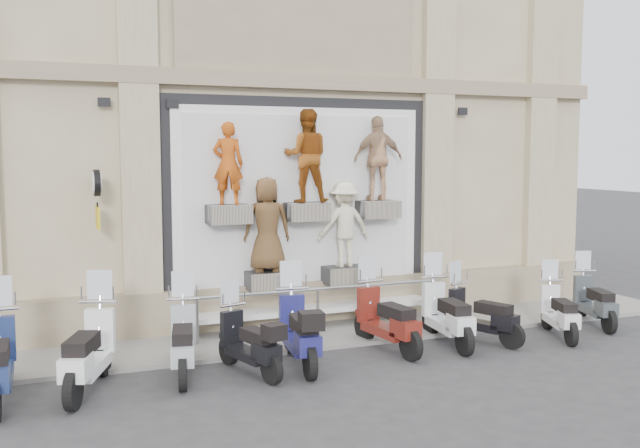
{
  "coord_description": "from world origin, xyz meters",
  "views": [
    {
      "loc": [
        -4.92,
        -10.3,
        3.46
      ],
      "look_at": [
        0.01,
        1.9,
        2.15
      ],
      "focal_mm": 40.0,
      "sensor_mm": 36.0,
      "label": 1
    }
  ],
  "objects_px": {
    "scooter_c": "(183,327)",
    "scooter_d": "(249,330)",
    "scooter_e": "(299,317)",
    "guard_rail": "(318,312)",
    "scooter_b": "(88,335)",
    "scooter_h": "(481,304)",
    "scooter_j": "(595,290)",
    "scooter_g": "(447,301)",
    "clock_sign_bracket": "(97,192)",
    "scooter_i": "(559,301)",
    "scooter_f": "(387,306)"
  },
  "relations": [
    {
      "from": "guard_rail",
      "to": "scooter_i",
      "type": "relative_size",
      "value": 2.94
    },
    {
      "from": "scooter_e",
      "to": "scooter_i",
      "type": "xyz_separation_m",
      "value": [
        5.16,
        -0.11,
        -0.12
      ]
    },
    {
      "from": "scooter_f",
      "to": "scooter_i",
      "type": "xyz_separation_m",
      "value": [
        3.42,
        -0.41,
        -0.1
      ]
    },
    {
      "from": "scooter_b",
      "to": "scooter_i",
      "type": "xyz_separation_m",
      "value": [
        8.43,
        -0.09,
        -0.14
      ]
    },
    {
      "from": "guard_rail",
      "to": "scooter_e",
      "type": "xyz_separation_m",
      "value": [
        -0.99,
        -1.68,
        0.36
      ]
    },
    {
      "from": "scooter_f",
      "to": "scooter_j",
      "type": "relative_size",
      "value": 1.11
    },
    {
      "from": "scooter_f",
      "to": "scooter_g",
      "type": "xyz_separation_m",
      "value": [
        1.17,
        -0.08,
        0.0
      ]
    },
    {
      "from": "scooter_c",
      "to": "scooter_g",
      "type": "bearing_deg",
      "value": 12.41
    },
    {
      "from": "scooter_c",
      "to": "scooter_i",
      "type": "bearing_deg",
      "value": 9.59
    },
    {
      "from": "scooter_e",
      "to": "scooter_f",
      "type": "relative_size",
      "value": 1.03
    },
    {
      "from": "scooter_c",
      "to": "scooter_d",
      "type": "height_order",
      "value": "scooter_c"
    },
    {
      "from": "scooter_f",
      "to": "scooter_h",
      "type": "xyz_separation_m",
      "value": [
        1.86,
        -0.15,
        -0.08
      ]
    },
    {
      "from": "scooter_c",
      "to": "scooter_e",
      "type": "distance_m",
      "value": 1.87
    },
    {
      "from": "scooter_h",
      "to": "scooter_d",
      "type": "bearing_deg",
      "value": 160.99
    },
    {
      "from": "scooter_b",
      "to": "scooter_c",
      "type": "xyz_separation_m",
      "value": [
        1.41,
        0.2,
        -0.06
      ]
    },
    {
      "from": "scooter_j",
      "to": "scooter_c",
      "type": "bearing_deg",
      "value": -161.02
    },
    {
      "from": "scooter_c",
      "to": "guard_rail",
      "type": "bearing_deg",
      "value": 39.81
    },
    {
      "from": "guard_rail",
      "to": "scooter_c",
      "type": "distance_m",
      "value": 3.23
    },
    {
      "from": "scooter_g",
      "to": "scooter_i",
      "type": "relative_size",
      "value": 1.15
    },
    {
      "from": "scooter_d",
      "to": "scooter_b",
      "type": "bearing_deg",
      "value": 162.88
    },
    {
      "from": "clock_sign_bracket",
      "to": "scooter_g",
      "type": "height_order",
      "value": "clock_sign_bracket"
    },
    {
      "from": "scooter_h",
      "to": "scooter_i",
      "type": "bearing_deg",
      "value": -31.44
    },
    {
      "from": "scooter_c",
      "to": "scooter_e",
      "type": "height_order",
      "value": "scooter_e"
    },
    {
      "from": "clock_sign_bracket",
      "to": "scooter_h",
      "type": "height_order",
      "value": "clock_sign_bracket"
    },
    {
      "from": "scooter_e",
      "to": "scooter_g",
      "type": "relative_size",
      "value": 1.02
    },
    {
      "from": "scooter_b",
      "to": "scooter_d",
      "type": "xyz_separation_m",
      "value": [
        2.39,
        -0.07,
        -0.13
      ]
    },
    {
      "from": "scooter_f",
      "to": "scooter_j",
      "type": "height_order",
      "value": "scooter_f"
    },
    {
      "from": "scooter_c",
      "to": "scooter_g",
      "type": "xyz_separation_m",
      "value": [
        4.77,
        0.04,
        0.03
      ]
    },
    {
      "from": "scooter_g",
      "to": "scooter_j",
      "type": "xyz_separation_m",
      "value": [
        3.52,
        0.13,
        -0.08
      ]
    },
    {
      "from": "scooter_h",
      "to": "scooter_c",
      "type": "bearing_deg",
      "value": 157.67
    },
    {
      "from": "guard_rail",
      "to": "scooter_j",
      "type": "xyz_separation_m",
      "value": [
        5.44,
        -1.34,
        0.26
      ]
    },
    {
      "from": "scooter_c",
      "to": "scooter_h",
      "type": "relative_size",
      "value": 1.08
    },
    {
      "from": "scooter_b",
      "to": "scooter_f",
      "type": "height_order",
      "value": "scooter_b"
    },
    {
      "from": "clock_sign_bracket",
      "to": "scooter_i",
      "type": "distance_m",
      "value": 8.64
    },
    {
      "from": "clock_sign_bracket",
      "to": "scooter_b",
      "type": "relative_size",
      "value": 0.49
    },
    {
      "from": "scooter_d",
      "to": "scooter_f",
      "type": "xyz_separation_m",
      "value": [
        2.62,
        0.38,
        0.09
      ]
    },
    {
      "from": "scooter_d",
      "to": "scooter_h",
      "type": "height_order",
      "value": "scooter_h"
    },
    {
      "from": "scooter_h",
      "to": "scooter_i",
      "type": "xyz_separation_m",
      "value": [
        1.56,
        -0.26,
        -0.02
      ]
    },
    {
      "from": "clock_sign_bracket",
      "to": "scooter_f",
      "type": "height_order",
      "value": "clock_sign_bracket"
    },
    {
      "from": "scooter_b",
      "to": "scooter_d",
      "type": "relative_size",
      "value": 1.19
    },
    {
      "from": "scooter_h",
      "to": "scooter_j",
      "type": "relative_size",
      "value": 1.0
    },
    {
      "from": "guard_rail",
      "to": "scooter_g",
      "type": "relative_size",
      "value": 2.56
    },
    {
      "from": "scooter_b",
      "to": "scooter_j",
      "type": "distance_m",
      "value": 9.71
    },
    {
      "from": "scooter_e",
      "to": "scooter_h",
      "type": "relative_size",
      "value": 1.14
    },
    {
      "from": "guard_rail",
      "to": "scooter_b",
      "type": "relative_size",
      "value": 2.44
    },
    {
      "from": "scooter_b",
      "to": "scooter_g",
      "type": "height_order",
      "value": "scooter_b"
    },
    {
      "from": "scooter_g",
      "to": "scooter_e",
      "type": "bearing_deg",
      "value": -168.68
    },
    {
      "from": "scooter_f",
      "to": "scooter_h",
      "type": "distance_m",
      "value": 1.87
    },
    {
      "from": "scooter_c",
      "to": "scooter_e",
      "type": "relative_size",
      "value": 0.95
    },
    {
      "from": "scooter_g",
      "to": "scooter_h",
      "type": "bearing_deg",
      "value": 1.43
    }
  ]
}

